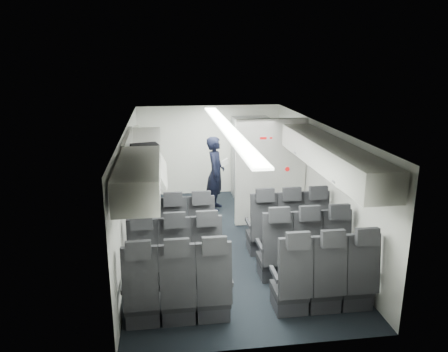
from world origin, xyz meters
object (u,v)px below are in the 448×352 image
object	(u,v)px
carry_on_bag	(145,152)
seat_row_rear	(253,288)
seat_row_mid	(241,257)
galley_unit	(250,156)
boarding_door	(138,173)
flight_attendant	(216,173)
seat_row_front	(232,233)

from	to	relation	value
carry_on_bag	seat_row_rear	bearing A→B (deg)	-70.66
seat_row_mid	seat_row_rear	bearing A→B (deg)	-90.00
galley_unit	carry_on_bag	distance (m)	3.89
boarding_door	seat_row_mid	bearing A→B (deg)	-61.23
flight_attendant	seat_row_mid	bearing A→B (deg)	-164.58
galley_unit	seat_row_mid	bearing A→B (deg)	-102.88
seat_row_rear	boarding_door	xyz separation A→B (m)	(-1.64, 3.89, 0.55)
seat_row_mid	flight_attendant	bearing A→B (deg)	89.85
seat_row_front	seat_row_mid	distance (m)	0.90
seat_row_mid	seat_row_rear	size ratio (longest dim) A/B	1.00
seat_row_rear	galley_unit	size ratio (longest dim) A/B	1.75
flight_attendant	carry_on_bag	world-z (taller)	carry_on_bag
seat_row_front	carry_on_bag	size ratio (longest dim) A/B	7.72
seat_row_rear	flight_attendant	world-z (taller)	flight_attendant
seat_row_front	boarding_door	xyz separation A→B (m)	(-1.64, 2.09, 0.55)
seat_row_front	flight_attendant	distance (m)	2.38
seat_row_mid	carry_on_bag	xyz separation A→B (m)	(-1.39, 1.17, 1.39)
seat_row_rear	flight_attendant	size ratio (longest dim) A/B	2.05
galley_unit	seat_row_rear	bearing A→B (deg)	-100.65
seat_row_rear	carry_on_bag	distance (m)	2.86
seat_row_mid	flight_attendant	xyz separation A→B (m)	(0.01, 3.24, 0.41)
seat_row_mid	boarding_door	distance (m)	3.45
seat_row_mid	galley_unit	bearing A→B (deg)	77.12
seat_row_mid	seat_row_rear	distance (m)	0.90
seat_row_rear	flight_attendant	bearing A→B (deg)	89.88
seat_row_rear	seat_row_mid	bearing A→B (deg)	90.00
seat_row_front	carry_on_bag	xyz separation A→B (m)	(-1.39, 0.27, 1.39)
seat_row_rear	boarding_door	world-z (taller)	boarding_door
boarding_door	carry_on_bag	size ratio (longest dim) A/B	4.31
boarding_door	flight_attendant	distance (m)	1.67
boarding_door	flight_attendant	world-z (taller)	boarding_door
seat_row_front	flight_attendant	xyz separation A→B (m)	(0.01, 2.34, 0.41)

